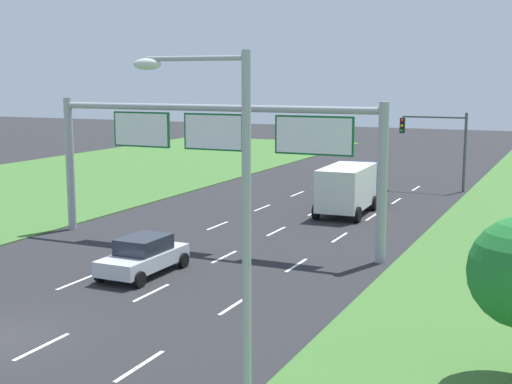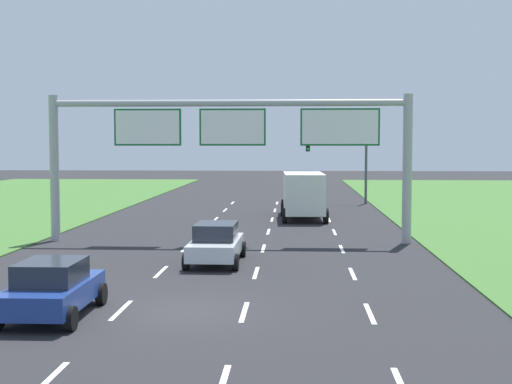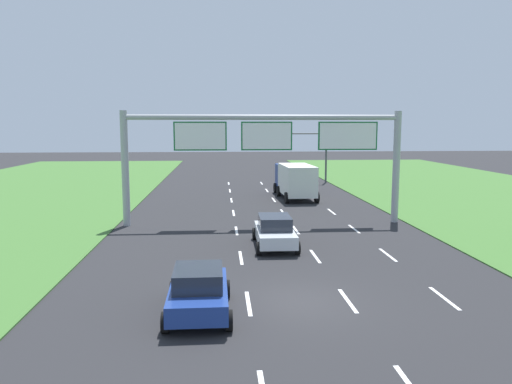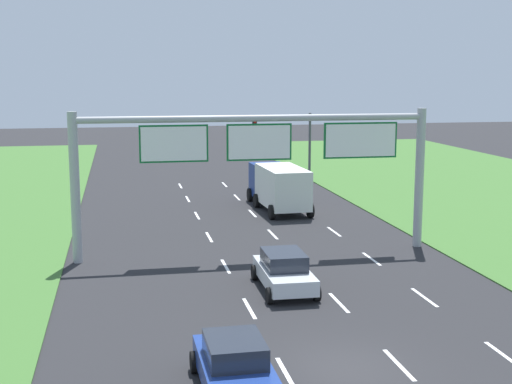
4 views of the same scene
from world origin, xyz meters
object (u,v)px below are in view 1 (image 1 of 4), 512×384
object	(u,v)px
box_truck	(351,186)
traffic_light_mast	(438,137)
sign_gantry	(215,143)
street_lamp	(229,227)
car_near_red	(143,255)

from	to	relation	value
box_truck	traffic_light_mast	world-z (taller)	traffic_light_mast
box_truck	traffic_light_mast	size ratio (longest dim) A/B	1.36
sign_gantry	traffic_light_mast	world-z (taller)	sign_gantry
box_truck	street_lamp	distance (m)	29.47
car_near_red	box_truck	bearing A→B (deg)	78.69
car_near_red	box_truck	size ratio (longest dim) A/B	0.58
sign_gantry	traffic_light_mast	distance (m)	22.78
car_near_red	sign_gantry	xyz separation A→B (m)	(0.20, 5.94, 4.16)
traffic_light_mast	car_near_red	bearing A→B (deg)	-103.46
car_near_red	street_lamp	xyz separation A→B (m)	(9.84, -11.63, 4.28)
sign_gantry	street_lamp	xyz separation A→B (m)	(9.63, -17.57, 0.12)
car_near_red	traffic_light_mast	size ratio (longest dim) A/B	0.78
street_lamp	sign_gantry	bearing A→B (deg)	118.73
car_near_red	street_lamp	world-z (taller)	street_lamp
car_near_red	sign_gantry	distance (m)	7.26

